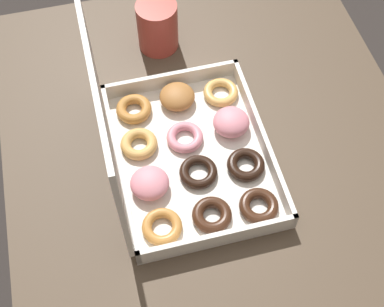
% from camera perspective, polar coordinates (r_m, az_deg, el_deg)
% --- Properties ---
extents(ground_plane, '(8.00, 8.00, 0.00)m').
position_cam_1_polar(ground_plane, '(1.58, 1.86, -14.86)').
color(ground_plane, '#2D2826').
extents(dining_table, '(0.96, 0.73, 0.71)m').
position_cam_1_polar(dining_table, '(1.03, 2.76, -5.15)').
color(dining_table, '#4C3D2D').
rests_on(dining_table, ground_plane).
extents(donut_box, '(0.34, 0.27, 0.29)m').
position_cam_1_polar(donut_box, '(0.89, -2.11, 0.88)').
color(donut_box, silver).
rests_on(donut_box, dining_table).
extents(coffee_mug, '(0.08, 0.08, 0.10)m').
position_cam_1_polar(coffee_mug, '(1.07, -3.71, 13.50)').
color(coffee_mug, '#A3382D').
rests_on(coffee_mug, dining_table).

